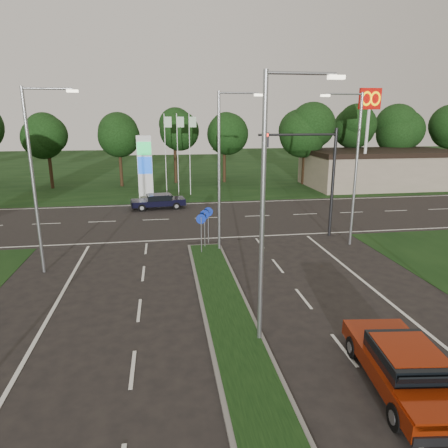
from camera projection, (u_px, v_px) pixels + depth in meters
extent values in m
cube|color=black|center=(178.00, 169.00, 60.73)|extent=(160.00, 50.00, 0.02)
cube|color=black|center=(195.00, 218.00, 31.13)|extent=(160.00, 12.00, 0.02)
cube|color=slate|center=(249.00, 377.00, 12.01)|extent=(2.00, 26.00, 0.12)
cube|color=gray|center=(379.00, 169.00, 45.30)|extent=(16.00, 9.00, 4.00)
cylinder|color=gray|center=(262.00, 217.00, 12.90)|extent=(0.16, 0.16, 9.00)
cylinder|color=gray|center=(302.00, 73.00, 11.92)|extent=(2.20, 0.10, 0.10)
cube|color=#FFF2CC|center=(336.00, 77.00, 12.11)|extent=(0.50, 0.22, 0.12)
cylinder|color=gray|center=(219.00, 175.00, 22.45)|extent=(0.16, 0.16, 9.00)
cylinder|color=gray|center=(239.00, 93.00, 21.47)|extent=(2.20, 0.10, 0.10)
cube|color=#FFF2CC|center=(259.00, 95.00, 21.66)|extent=(0.50, 0.22, 0.12)
cylinder|color=gray|center=(34.00, 185.00, 19.17)|extent=(0.16, 0.16, 9.00)
cylinder|color=gray|center=(47.00, 89.00, 18.20)|extent=(2.20, 0.10, 0.10)
cube|color=#FFF2CC|center=(73.00, 91.00, 18.38)|extent=(0.50, 0.22, 0.12)
cylinder|color=gray|center=(356.00, 172.00, 23.65)|extent=(0.16, 0.16, 9.00)
cylinder|color=gray|center=(344.00, 94.00, 22.35)|extent=(2.20, 0.10, 0.10)
cube|color=#FFF2CC|center=(325.00, 96.00, 22.22)|extent=(0.50, 0.22, 0.12)
cylinder|color=black|center=(333.00, 184.00, 25.74)|extent=(0.20, 0.20, 7.00)
cylinder|color=black|center=(298.00, 135.00, 24.58)|extent=(5.00, 0.14, 0.14)
cube|color=black|center=(266.00, 140.00, 24.36)|extent=(0.28, 0.28, 0.90)
sphere|color=#FF190C|center=(267.00, 135.00, 24.11)|extent=(0.20, 0.20, 0.20)
cylinder|color=gray|center=(201.00, 236.00, 22.68)|extent=(0.06, 0.06, 2.20)
cylinder|color=#0C26A5|center=(201.00, 219.00, 22.43)|extent=(0.56, 0.04, 0.56)
cylinder|color=gray|center=(205.00, 231.00, 23.68)|extent=(0.06, 0.06, 2.20)
cylinder|color=#0C26A5|center=(205.00, 215.00, 23.42)|extent=(0.56, 0.04, 0.56)
cylinder|color=gray|center=(208.00, 228.00, 24.40)|extent=(0.06, 0.06, 2.20)
cylinder|color=#0C26A5|center=(208.00, 212.00, 24.14)|extent=(0.56, 0.04, 0.56)
cube|color=silver|center=(145.00, 167.00, 38.36)|extent=(1.40, 0.30, 6.00)
cube|color=#0CA53F|center=(144.00, 148.00, 37.72)|extent=(1.30, 0.08, 1.20)
cube|color=#0C3FBF|center=(145.00, 165.00, 38.14)|extent=(1.30, 0.08, 1.60)
cylinder|color=silver|center=(165.00, 155.00, 39.35)|extent=(0.08, 0.08, 8.00)
cube|color=#B2D8B2|center=(168.00, 122.00, 38.58)|extent=(0.70, 0.02, 1.00)
cylinder|color=silver|center=(178.00, 155.00, 39.53)|extent=(0.08, 0.08, 8.00)
cube|color=#B2D8B2|center=(180.00, 122.00, 38.75)|extent=(0.70, 0.02, 1.00)
cylinder|color=silver|center=(190.00, 155.00, 39.70)|extent=(0.08, 0.08, 8.00)
cube|color=#B2D8B2|center=(193.00, 122.00, 38.93)|extent=(0.70, 0.02, 1.00)
cylinder|color=silver|center=(366.00, 144.00, 40.12)|extent=(0.30, 0.30, 10.00)
cube|color=#BF0C07|center=(370.00, 99.00, 38.98)|extent=(2.20, 0.35, 2.00)
torus|color=#FFC600|center=(367.00, 99.00, 38.71)|extent=(1.06, 0.16, 1.06)
torus|color=#FFC600|center=(375.00, 99.00, 38.84)|extent=(1.06, 0.16, 1.06)
cylinder|color=black|center=(183.00, 166.00, 45.84)|extent=(0.36, 0.36, 4.40)
sphere|color=black|center=(182.00, 128.00, 44.73)|extent=(6.00, 6.00, 6.00)
sphere|color=black|center=(185.00, 119.00, 44.32)|extent=(4.80, 4.80, 4.80)
cube|color=maroon|center=(404.00, 369.00, 11.48)|extent=(2.59, 5.14, 0.51)
cube|color=black|center=(408.00, 356.00, 11.26)|extent=(1.96, 2.36, 0.47)
cube|color=maroon|center=(409.00, 349.00, 11.20)|extent=(1.81, 1.96, 0.04)
cylinder|color=black|center=(353.00, 347.00, 13.04)|extent=(0.31, 0.72, 0.70)
cylinder|color=black|center=(409.00, 346.00, 13.10)|extent=(0.31, 0.72, 0.70)
cylinder|color=black|center=(396.00, 417.00, 9.99)|extent=(0.31, 0.72, 0.70)
cube|color=black|center=(158.00, 202.00, 34.39)|extent=(4.71, 2.34, 0.46)
cube|color=black|center=(159.00, 197.00, 34.30)|extent=(2.15, 1.78, 0.43)
cube|color=black|center=(159.00, 195.00, 34.24)|extent=(1.78, 1.65, 0.04)
cylinder|color=black|center=(142.00, 208.00, 33.30)|extent=(0.66, 0.27, 0.64)
cylinder|color=black|center=(141.00, 204.00, 34.88)|extent=(0.66, 0.27, 0.64)
cylinder|color=black|center=(176.00, 206.00, 34.02)|extent=(0.66, 0.27, 0.64)
cylinder|color=black|center=(174.00, 202.00, 35.60)|extent=(0.66, 0.27, 0.64)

